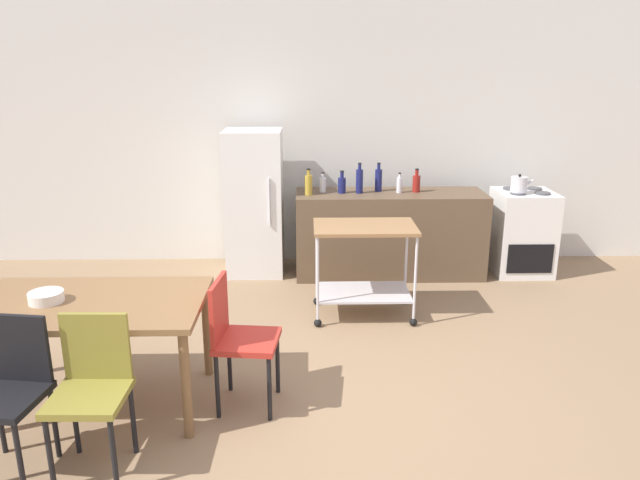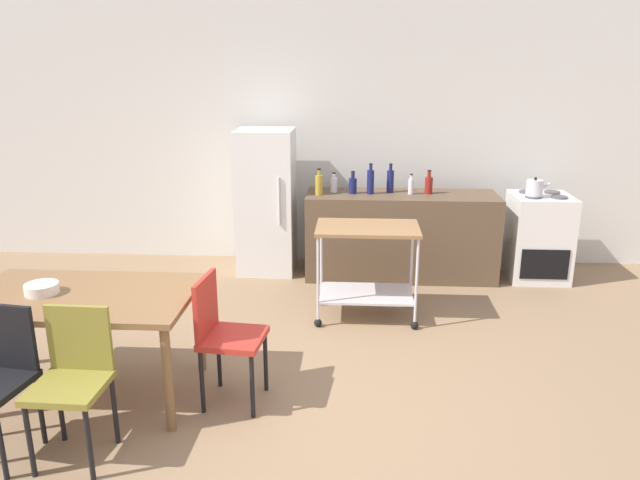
% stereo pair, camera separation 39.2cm
% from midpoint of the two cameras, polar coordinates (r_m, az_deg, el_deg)
% --- Properties ---
extents(ground_plane, '(12.00, 12.00, 0.00)m').
position_cam_midpoint_polar(ground_plane, '(4.25, 0.02, -15.14)').
color(ground_plane, '#8C7051').
extents(back_wall, '(8.40, 0.12, 2.90)m').
position_cam_midpoint_polar(back_wall, '(6.85, 1.65, 10.02)').
color(back_wall, silver).
rests_on(back_wall, ground_plane).
extents(kitchen_counter, '(2.00, 0.64, 0.90)m').
position_cam_midpoint_polar(kitchen_counter, '(6.49, 9.37, 0.42)').
color(kitchen_counter, brown).
rests_on(kitchen_counter, ground_plane).
extents(dining_table, '(1.50, 0.90, 0.75)m').
position_cam_midpoint_polar(dining_table, '(4.27, -19.31, -5.86)').
color(dining_table, brown).
rests_on(dining_table, ground_plane).
extents(chair_red, '(0.44, 0.44, 0.89)m').
position_cam_midpoint_polar(chair_red, '(4.05, -6.38, -8.60)').
color(chair_red, '#B72D23').
rests_on(chair_red, ground_plane).
extents(chair_olive, '(0.41, 0.41, 0.89)m').
position_cam_midpoint_polar(chair_olive, '(3.72, -19.54, -11.93)').
color(chair_olive, olive).
rests_on(chair_olive, ground_plane).
extents(stove_oven, '(0.60, 0.61, 0.92)m').
position_cam_midpoint_polar(stove_oven, '(6.82, 21.56, 0.25)').
color(stove_oven, white).
rests_on(stove_oven, ground_plane).
extents(refrigerator, '(0.60, 0.63, 1.55)m').
position_cam_midpoint_polar(refrigerator, '(6.52, -3.39, 3.63)').
color(refrigerator, white).
rests_on(refrigerator, ground_plane).
extents(kitchen_cart, '(0.91, 0.57, 0.85)m').
position_cam_midpoint_polar(kitchen_cart, '(5.35, 6.57, -1.60)').
color(kitchen_cart, olive).
rests_on(kitchen_cart, ground_plane).
extents(bottle_soda, '(0.08, 0.08, 0.27)m').
position_cam_midpoint_polar(bottle_soda, '(6.25, 1.69, 5.31)').
color(bottle_soda, gold).
rests_on(bottle_soda, kitchen_counter).
extents(bottle_sparkling_water, '(0.07, 0.07, 0.21)m').
position_cam_midpoint_polar(bottle_sparkling_water, '(6.38, 3.09, 5.29)').
color(bottle_sparkling_water, silver).
rests_on(bottle_sparkling_water, kitchen_counter).
extents(bottle_vinegar, '(0.08, 0.08, 0.24)m').
position_cam_midpoint_polar(bottle_vinegar, '(6.33, 4.91, 5.22)').
color(bottle_vinegar, navy).
rests_on(bottle_vinegar, kitchen_counter).
extents(bottle_wine, '(0.07, 0.07, 0.32)m').
position_cam_midpoint_polar(bottle_wine, '(6.32, 6.59, 5.55)').
color(bottle_wine, navy).
rests_on(bottle_wine, kitchen_counter).
extents(bottle_sesame_oil, '(0.08, 0.08, 0.30)m').
position_cam_midpoint_polar(bottle_sesame_oil, '(6.43, 8.43, 5.60)').
color(bottle_sesame_oil, navy).
rests_on(bottle_sesame_oil, kitchen_counter).
extents(bottle_olive_oil, '(0.06, 0.06, 0.21)m').
position_cam_midpoint_polar(bottle_olive_oil, '(6.38, 10.38, 5.06)').
color(bottle_olive_oil, silver).
rests_on(bottle_olive_oil, kitchen_counter).
extents(bottle_hot_sauce, '(0.08, 0.08, 0.25)m').
position_cam_midpoint_polar(bottle_hot_sauce, '(6.44, 12.01, 5.16)').
color(bottle_hot_sauce, maroon).
rests_on(bottle_hot_sauce, kitchen_counter).
extents(fruit_bowl, '(0.22, 0.22, 0.07)m').
position_cam_midpoint_polar(fruit_bowl, '(4.32, -22.58, -4.32)').
color(fruit_bowl, white).
rests_on(fruit_bowl, dining_table).
extents(kettle, '(0.24, 0.17, 0.19)m').
position_cam_midpoint_polar(kettle, '(6.56, 21.34, 4.63)').
color(kettle, silver).
rests_on(kettle, stove_oven).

